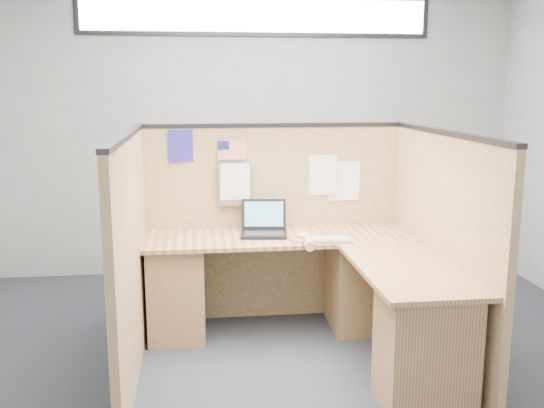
{
  "coord_description": "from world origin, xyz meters",
  "views": [
    {
      "loc": [
        -0.58,
        -3.58,
        1.81
      ],
      "look_at": [
        -0.07,
        0.5,
        1.0
      ],
      "focal_mm": 40.0,
      "sensor_mm": 36.0,
      "label": 1
    }
  ],
  "objects": [
    {
      "name": "hand_forearm",
      "position": [
        0.15,
        0.39,
        0.76
      ],
      "size": [
        0.1,
        0.35,
        0.07
      ],
      "color": "tan",
      "rests_on": "l_desk"
    },
    {
      "name": "floor",
      "position": [
        0.0,
        0.0,
        0.0
      ],
      "size": [
        5.0,
        5.0,
        0.0
      ],
      "primitive_type": "plane",
      "color": "#20252E",
      "rests_on": "ground"
    },
    {
      "name": "paper_left",
      "position": [
        0.37,
        0.97,
        1.13
      ],
      "size": [
        0.24,
        0.03,
        0.31
      ],
      "primitive_type": "cube",
      "rotation": [
        0.0,
        0.0,
        -0.09
      ],
      "color": "white",
      "rests_on": "cubicle_partitions"
    },
    {
      "name": "wall_back",
      "position": [
        0.0,
        2.25,
        1.4
      ],
      "size": [
        5.0,
        0.0,
        5.0
      ],
      "primitive_type": "plane",
      "rotation": [
        1.57,
        0.0,
        0.0
      ],
      "color": "#96999B",
      "rests_on": "floor"
    },
    {
      "name": "paper_right",
      "position": [
        0.55,
        0.97,
        1.08
      ],
      "size": [
        0.24,
        0.01,
        0.31
      ],
      "primitive_type": "cube",
      "rotation": [
        0.0,
        0.0,
        -0.03
      ],
      "color": "white",
      "rests_on": "cubicle_partitions"
    },
    {
      "name": "file_holder",
      "position": [
        -0.3,
        0.94,
        1.08
      ],
      "size": [
        0.25,
        0.05,
        0.33
      ],
      "color": "slate",
      "rests_on": "cubicle_partitions"
    },
    {
      "name": "l_desk",
      "position": [
        0.18,
        0.29,
        0.39
      ],
      "size": [
        1.95,
        1.75,
        0.73
      ],
      "color": "brown",
      "rests_on": "floor"
    },
    {
      "name": "cubicle_partitions",
      "position": [
        0.0,
        0.43,
        0.77
      ],
      "size": [
        2.06,
        1.83,
        1.53
      ],
      "color": "olive",
      "rests_on": "floor"
    },
    {
      "name": "mouse",
      "position": [
        0.15,
        0.51,
        0.75
      ],
      "size": [
        0.1,
        0.07,
        0.04
      ],
      "primitive_type": "ellipsoid",
      "rotation": [
        0.0,
        0.0,
        0.12
      ],
      "color": "#B7B7BC",
      "rests_on": "l_desk"
    },
    {
      "name": "keyboard",
      "position": [
        0.28,
        0.48,
        0.74
      ],
      "size": [
        0.42,
        0.18,
        0.03
      ],
      "rotation": [
        0.0,
        0.0,
        -0.11
      ],
      "color": "gray",
      "rests_on": "l_desk"
    },
    {
      "name": "american_flag",
      "position": [
        -0.34,
        0.96,
        1.32
      ],
      "size": [
        0.22,
        0.01,
        0.38
      ],
      "color": "olive",
      "rests_on": "cubicle_partitions"
    },
    {
      "name": "laptop",
      "position": [
        -0.11,
        0.76,
        0.79
      ],
      "size": [
        0.36,
        0.35,
        0.24
      ],
      "rotation": [
        0.0,
        0.0,
        -0.11
      ],
      "color": "black",
      "rests_on": "l_desk"
    },
    {
      "name": "blue_poster",
      "position": [
        -0.7,
        0.97,
        1.37
      ],
      "size": [
        0.18,
        0.02,
        0.24
      ],
      "primitive_type": "cube",
      "rotation": [
        0.0,
        0.0,
        0.07
      ],
      "color": "#27229F",
      "rests_on": "cubicle_partitions"
    },
    {
      "name": "clerestory_window",
      "position": [
        0.0,
        2.23,
        2.45
      ],
      "size": [
        3.3,
        0.04,
        0.38
      ],
      "color": "#232328",
      "rests_on": "wall_back"
    },
    {
      "name": "wall_front",
      "position": [
        0.0,
        -2.25,
        1.4
      ],
      "size": [
        5.0,
        0.0,
        5.0
      ],
      "primitive_type": "plane",
      "rotation": [
        -1.57,
        0.0,
        0.0
      ],
      "color": "#96999B",
      "rests_on": "floor"
    }
  ]
}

